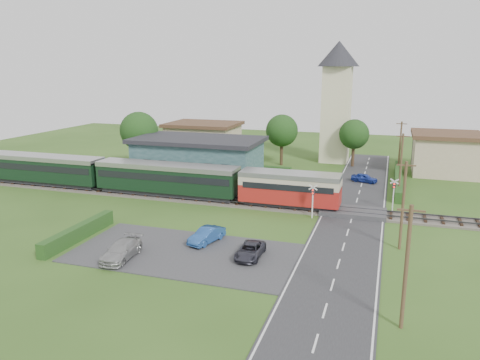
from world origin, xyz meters
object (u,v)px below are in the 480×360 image
(car_on_road, at_px, (364,178))
(crossing_signal_near, at_px, (313,196))
(house_west, at_px, (204,140))
(house_east, at_px, (445,153))
(pedestrian_far, at_px, (143,176))
(car_park_silver, at_px, (121,250))
(car_park_blue, at_px, (207,235))
(church_tower, at_px, (337,93))
(pedestrian_near, at_px, (238,184))
(crossing_signal_far, at_px, (394,190))
(car_park_dark, at_px, (250,251))
(station_building, at_px, (198,158))
(train, at_px, (141,176))
(equipment_hut, at_px, (118,171))

(car_on_road, bearing_deg, crossing_signal_near, -175.81)
(house_west, xyz_separation_m, car_on_road, (25.21, -9.42, -2.20))
(house_east, xyz_separation_m, pedestrian_far, (-34.63, -18.84, -1.44))
(house_west, height_order, car_park_silver, house_west)
(house_east, xyz_separation_m, car_park_blue, (-20.63, -33.50, -2.12))
(church_tower, height_order, pedestrian_near, church_tower)
(car_park_blue, bearing_deg, crossing_signal_far, 59.75)
(crossing_signal_far, distance_m, pedestrian_near, 16.25)
(crossing_signal_far, distance_m, car_park_dark, 18.72)
(car_park_blue, bearing_deg, station_building, 130.01)
(crossing_signal_far, relative_size, pedestrian_near, 1.77)
(train, height_order, house_east, house_east)
(car_on_road, relative_size, car_park_silver, 0.73)
(car_park_dark, bearing_deg, car_on_road, 75.30)
(train, relative_size, pedestrian_near, 23.36)
(car_on_road, height_order, pedestrian_near, pedestrian_near)
(car_park_blue, distance_m, car_park_dark, 4.60)
(crossing_signal_far, bearing_deg, train, -174.87)
(equipment_hut, bearing_deg, car_on_road, 20.21)
(station_building, height_order, car_park_dark, station_building)
(house_east, bearing_deg, crossing_signal_near, -119.13)
(station_building, height_order, car_on_road, station_building)
(equipment_hut, distance_m, church_tower, 33.48)
(train, xyz_separation_m, pedestrian_near, (10.44, 2.84, -0.80))
(car_park_dark, bearing_deg, train, 140.42)
(house_east, distance_m, pedestrian_near, 29.68)
(car_park_blue, bearing_deg, pedestrian_near, 113.38)
(house_east, height_order, pedestrian_near, house_east)
(house_east, relative_size, pedestrian_near, 4.76)
(station_building, height_order, crossing_signal_far, station_building)
(train, xyz_separation_m, car_on_road, (23.28, 13.58, -1.59))
(church_tower, xyz_separation_m, car_on_road, (5.21, -12.42, -9.63))
(station_building, bearing_deg, equipment_hut, -144.08)
(car_park_blue, relative_size, car_park_dark, 0.98)
(church_tower, distance_m, car_park_silver, 44.77)
(crossing_signal_near, xyz_separation_m, crossing_signal_far, (7.20, 4.80, 0.00))
(house_east, bearing_deg, crossing_signal_far, -108.08)
(station_building, distance_m, car_on_road, 20.83)
(station_building, height_order, house_west, house_west)
(church_tower, height_order, house_east, church_tower)
(station_building, height_order, pedestrian_far, station_building)
(equipment_hut, height_order, house_east, house_east)
(car_park_blue, bearing_deg, church_tower, 96.90)
(car_park_dark, bearing_deg, crossing_signal_near, 74.70)
(car_park_blue, distance_m, car_park_silver, 6.91)
(crossing_signal_near, bearing_deg, crossing_signal_far, 33.69)
(station_building, bearing_deg, pedestrian_near, -39.85)
(train, distance_m, church_tower, 32.67)
(equipment_hut, bearing_deg, car_park_silver, -57.37)
(church_tower, height_order, pedestrian_far, church_tower)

